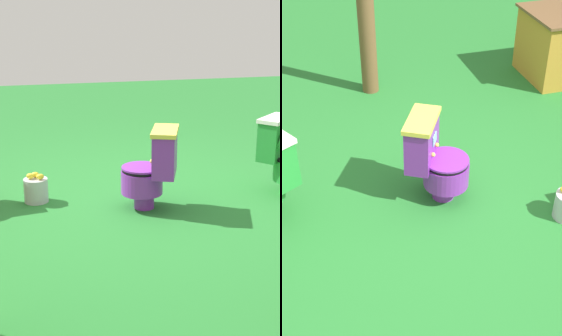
# 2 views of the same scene
# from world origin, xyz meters

# --- Properties ---
(ground) EXTENTS (14.00, 14.00, 0.00)m
(ground) POSITION_xyz_m (0.00, 0.00, 0.00)
(ground) COLOR #26752D
(toilet_purple) EXTENTS (0.60, 0.55, 0.73)m
(toilet_purple) POSITION_xyz_m (-0.11, 0.36, 0.37)
(toilet_purple) COLOR purple
(toilet_purple) RESTS_ON ground
(lemon_bucket) EXTENTS (0.22, 0.22, 0.28)m
(lemon_bucket) POSITION_xyz_m (0.88, -0.04, 0.12)
(lemon_bucket) COLOR #B7B7BF
(lemon_bucket) RESTS_ON ground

